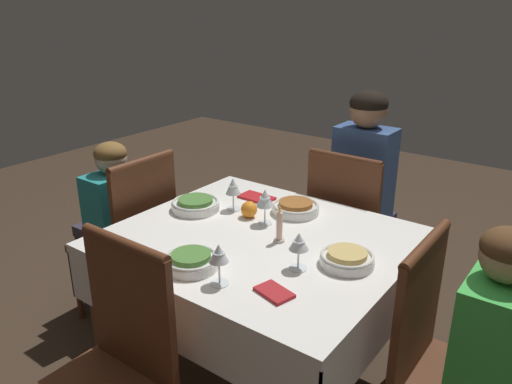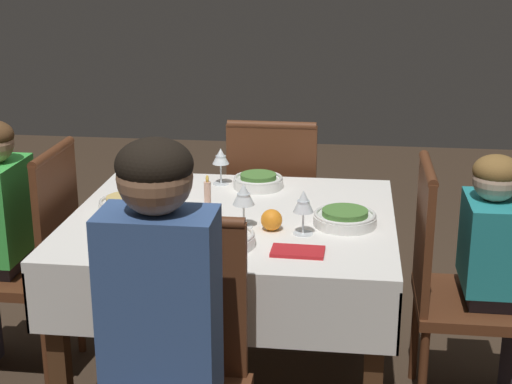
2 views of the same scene
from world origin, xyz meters
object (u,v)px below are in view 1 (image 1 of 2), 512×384
(chair_north, at_px, (107,372))
(person_adult_denim, at_px, (366,188))
(wine_glass_south, at_px, (265,199))
(candle_centerpiece, at_px, (279,228))
(napkin_red_folded, at_px, (257,197))
(person_child_green, at_px, (507,375))
(person_child_teal, at_px, (110,221))
(orange_fruit, at_px, (249,209))
(wine_glass_north, at_px, (219,255))
(dining_table, at_px, (260,257))
(wine_glass_east, at_px, (233,187))
(bowl_east, at_px, (196,204))
(bowl_west, at_px, (347,259))
(wine_glass_west, at_px, (299,243))
(napkin_spare_side, at_px, (274,292))
(chair_south, at_px, (350,227))
(bowl_north, at_px, (191,261))
(chair_west, at_px, (448,367))
(chair_east, at_px, (132,234))
(bowl_south, at_px, (296,207))

(chair_north, bearing_deg, person_adult_denim, 85.24)
(person_adult_denim, distance_m, wine_glass_south, 0.80)
(candle_centerpiece, distance_m, napkin_red_folded, 0.48)
(person_child_green, bearing_deg, person_child_teal, 88.60)
(orange_fruit, bearing_deg, wine_glass_north, 117.17)
(dining_table, relative_size, wine_glass_north, 7.72)
(napkin_red_folded, bearing_deg, wine_glass_south, 133.34)
(person_adult_denim, distance_m, wine_glass_east, 0.82)
(candle_centerpiece, bearing_deg, wine_glass_east, -22.35)
(bowl_east, bearing_deg, orange_fruit, -161.88)
(bowl_east, height_order, candle_centerpiece, candle_centerpiece)
(person_adult_denim, distance_m, napkin_red_folded, 0.65)
(person_child_green, bearing_deg, wine_glass_south, 80.46)
(orange_fruit, bearing_deg, napkin_red_folded, -62.24)
(person_child_green, bearing_deg, bowl_west, 84.53)
(wine_glass_west, relative_size, bowl_east, 0.64)
(person_child_green, bearing_deg, napkin_red_folded, 72.53)
(person_child_green, distance_m, wine_glass_west, 0.76)
(wine_glass_east, bearing_deg, bowl_east, 37.30)
(chair_north, relative_size, person_child_teal, 0.96)
(napkin_spare_side, bearing_deg, chair_south, -77.62)
(wine_glass_west, bearing_deg, napkin_red_folded, -41.19)
(wine_glass_west, distance_m, wine_glass_north, 0.29)
(bowl_north, bearing_deg, orange_fruit, -77.79)
(person_adult_denim, relative_size, napkin_red_folded, 7.12)
(orange_fruit, bearing_deg, dining_table, 139.83)
(dining_table, bearing_deg, chair_south, -94.57)
(chair_west, xyz_separation_m, chair_east, (1.61, -0.05, 0.00))
(chair_east, bearing_deg, wine_glass_south, 99.57)
(wine_glass_north, distance_m, candle_centerpiece, 0.39)
(chair_north, bearing_deg, napkin_spare_side, 48.77)
(person_adult_denim, bearing_deg, napkin_spare_side, 100.82)
(bowl_south, bearing_deg, chair_north, 86.50)
(person_adult_denim, xyz_separation_m, wine_glass_south, (0.12, 0.78, 0.16))
(wine_glass_south, bearing_deg, wine_glass_east, -11.11)
(bowl_east, xyz_separation_m, bowl_north, (-0.35, 0.40, 0.00))
(candle_centerpiece, bearing_deg, bowl_south, -70.33)
(person_adult_denim, distance_m, bowl_west, 0.96)
(wine_glass_west, relative_size, wine_glass_north, 0.94)
(chair_east, xyz_separation_m, wine_glass_north, (-0.91, 0.37, 0.33))
(person_child_teal, xyz_separation_m, wine_glass_west, (-1.24, 0.12, 0.29))
(wine_glass_west, relative_size, orange_fruit, 1.92)
(chair_north, height_order, napkin_red_folded, chair_north)
(wine_glass_north, relative_size, napkin_spare_side, 1.06)
(chair_east, bearing_deg, napkin_spare_side, 74.32)
(chair_east, height_order, wine_glass_south, chair_east)
(chair_west, height_order, wine_glass_east, chair_west)
(person_child_green, xyz_separation_m, bowl_north, (1.03, 0.29, 0.19))
(wine_glass_north, relative_size, candle_centerpiece, 0.99)
(dining_table, height_order, bowl_south, bowl_south)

